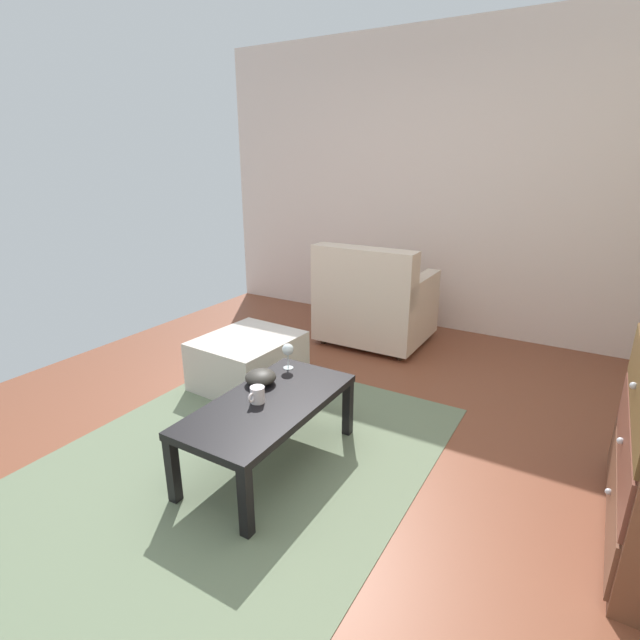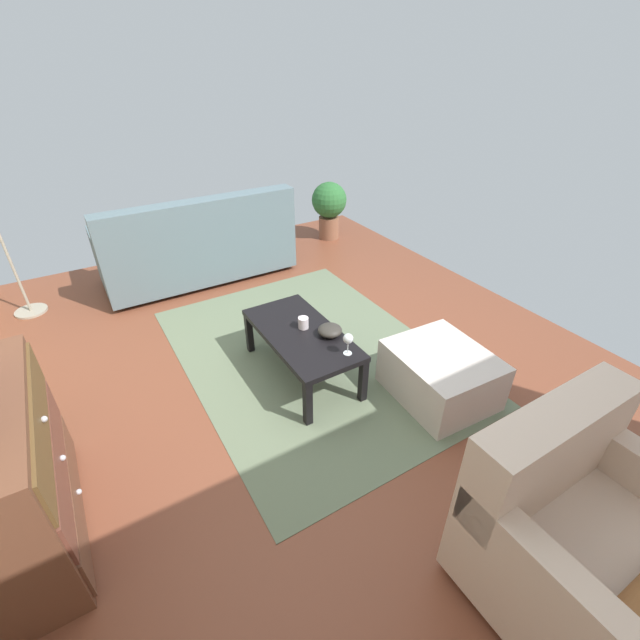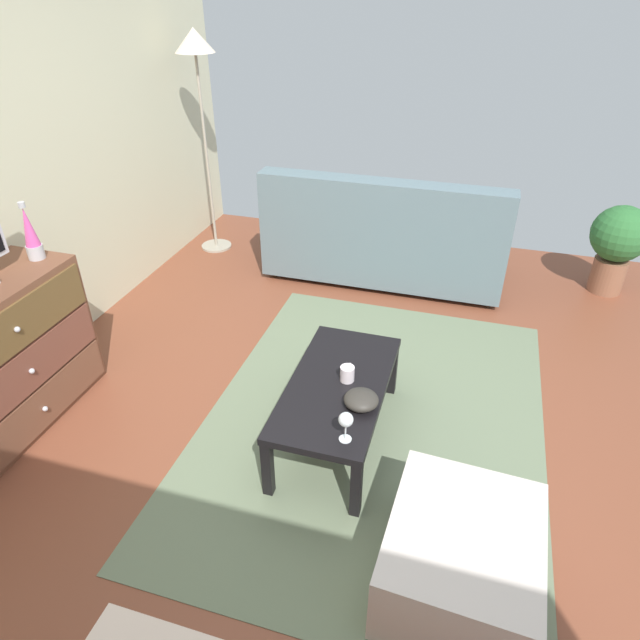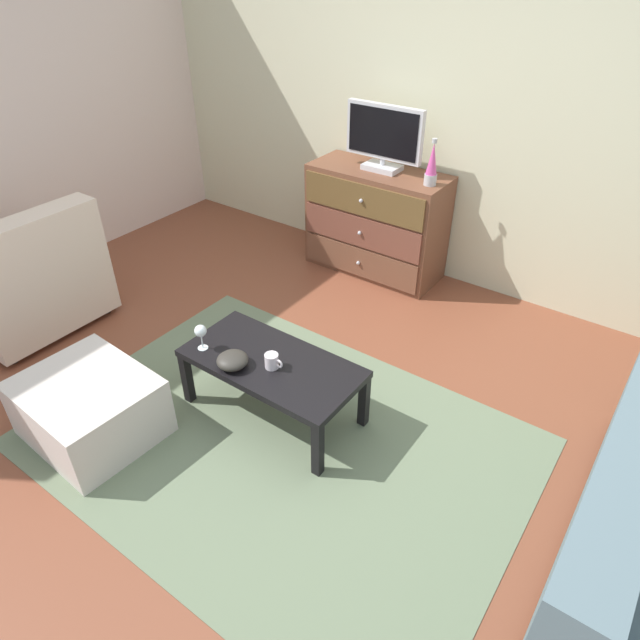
# 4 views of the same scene
# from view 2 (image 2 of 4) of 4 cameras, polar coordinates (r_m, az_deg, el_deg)

# --- Properties ---
(ground_plane) EXTENTS (5.88, 4.68, 0.05)m
(ground_plane) POSITION_cam_2_polar(r_m,az_deg,el_deg) (3.34, -2.54, -7.69)
(ground_plane) COLOR brown
(area_rug) EXTENTS (2.60, 1.90, 0.01)m
(area_rug) POSITION_cam_2_polar(r_m,az_deg,el_deg) (3.54, -1.29, -4.47)
(area_rug) COLOR #657358
(area_rug) RESTS_ON ground_plane
(dresser) EXTENTS (1.09, 0.49, 0.85)m
(dresser) POSITION_cam_2_polar(r_m,az_deg,el_deg) (2.59, -36.32, -16.68)
(dresser) COLOR brown
(dresser) RESTS_ON ground_plane
(coffee_table) EXTENTS (1.01, 0.50, 0.38)m
(coffee_table) POSITION_cam_2_polar(r_m,az_deg,el_deg) (3.15, -2.49, -2.28)
(coffee_table) COLOR black
(coffee_table) RESTS_ON ground_plane
(wine_glass) EXTENTS (0.07, 0.07, 0.16)m
(wine_glass) POSITION_cam_2_polar(r_m,az_deg,el_deg) (2.85, 3.74, -2.57)
(wine_glass) COLOR silver
(wine_glass) RESTS_ON coffee_table
(mug) EXTENTS (0.11, 0.08, 0.08)m
(mug) POSITION_cam_2_polar(r_m,az_deg,el_deg) (3.15, -2.25, -0.35)
(mug) COLOR silver
(mug) RESTS_ON coffee_table
(bowl_decorative) EXTENTS (0.17, 0.17, 0.08)m
(bowl_decorative) POSITION_cam_2_polar(r_m,az_deg,el_deg) (3.07, 1.33, -1.37)
(bowl_decorative) COLOR #322E29
(bowl_decorative) RESTS_ON coffee_table
(couch_large) EXTENTS (0.85, 1.94, 0.91)m
(couch_large) POSITION_cam_2_polar(r_m,az_deg,el_deg) (4.76, -15.79, 9.25)
(couch_large) COLOR #332319
(couch_large) RESTS_ON ground_plane
(armchair) EXTENTS (0.80, 0.89, 0.89)m
(armchair) POSITION_cam_2_polar(r_m,az_deg,el_deg) (2.34, 31.20, -23.24)
(armchair) COLOR #332319
(armchair) RESTS_ON ground_plane
(ottoman) EXTENTS (0.73, 0.64, 0.36)m
(ottoman) POSITION_cam_2_polar(r_m,az_deg,el_deg) (3.17, 15.65, -6.99)
(ottoman) COLOR beige
(ottoman) RESTS_ON ground_plane
(potted_plant) EXTENTS (0.44, 0.44, 0.72)m
(potted_plant) POSITION_cam_2_polar(r_m,az_deg,el_deg) (5.65, 1.21, 14.98)
(potted_plant) COLOR brown
(potted_plant) RESTS_ON ground_plane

